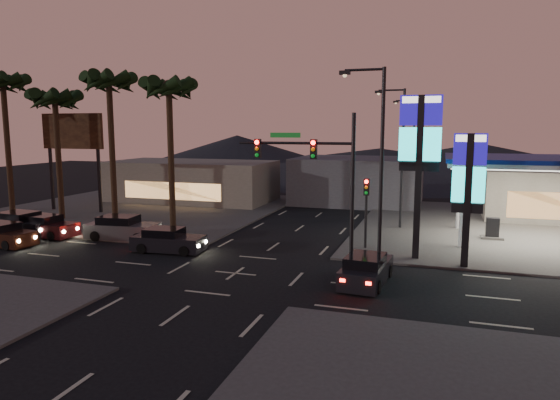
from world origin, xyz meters
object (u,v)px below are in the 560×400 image
(traffic_signal_mast, at_px, (318,169))
(car_lane_b_mid, at_px, (21,224))
(car_lane_a_mid, at_px, (2,235))
(car_lane_b_rear, at_px, (45,227))
(pylon_sign_short, at_px, (469,180))
(pylon_sign_tall, at_px, (420,144))
(suv_station, at_px, (366,270))
(car_lane_a_front, at_px, (168,241))
(gas_station, at_px, (549,164))
(car_lane_b_front, at_px, (122,228))

(traffic_signal_mast, bearing_deg, car_lane_b_mid, 174.79)
(car_lane_a_mid, xyz_separation_m, car_lane_b_rear, (0.61, 2.91, 0.02))
(pylon_sign_short, height_order, car_lane_a_mid, pylon_sign_short)
(pylon_sign_tall, distance_m, car_lane_a_mid, 25.74)
(suv_station, bearing_deg, pylon_sign_short, 42.48)
(car_lane_b_mid, distance_m, suv_station, 24.24)
(car_lane_a_front, bearing_deg, gas_station, 22.79)
(traffic_signal_mast, distance_m, suv_station, 5.57)
(pylon_sign_tall, relative_size, suv_station, 2.06)
(car_lane_b_front, xyz_separation_m, car_lane_b_mid, (-7.34, -1.03, 0.02))
(gas_station, height_order, pylon_sign_tall, pylon_sign_tall)
(traffic_signal_mast, bearing_deg, car_lane_a_front, 174.18)
(gas_station, distance_m, car_lane_b_mid, 34.71)
(pylon_sign_tall, distance_m, car_lane_b_rear, 24.82)
(car_lane_b_front, relative_size, suv_station, 1.13)
(traffic_signal_mast, bearing_deg, pylon_sign_tall, 36.52)
(pylon_sign_short, bearing_deg, car_lane_b_rear, -179.08)
(car_lane_b_rear, bearing_deg, car_lane_a_mid, -101.75)
(pylon_sign_tall, height_order, car_lane_b_mid, pylon_sign_tall)
(gas_station, height_order, car_lane_a_front, gas_station)
(pylon_sign_tall, bearing_deg, car_lane_b_mid, -176.53)
(car_lane_b_mid, xyz_separation_m, suv_station, (23.98, -3.55, -0.09))
(car_lane_b_mid, height_order, car_lane_b_rear, car_lane_b_mid)
(traffic_signal_mast, distance_m, car_lane_b_front, 14.90)
(suv_station, bearing_deg, pylon_sign_tall, 68.63)
(pylon_sign_tall, bearing_deg, car_lane_a_mid, -170.04)
(pylon_sign_short, bearing_deg, traffic_signal_mast, -160.87)
(car_lane_b_front, bearing_deg, car_lane_b_rear, -170.93)
(pylon_sign_short, bearing_deg, car_lane_b_mid, -178.84)
(gas_station, xyz_separation_m, pylon_sign_tall, (-7.50, -6.50, 1.31))
(car_lane_b_front, distance_m, suv_station, 17.25)
(pylon_sign_tall, relative_size, car_lane_a_front, 2.04)
(car_lane_a_mid, distance_m, car_lane_b_rear, 2.98)
(car_lane_a_mid, height_order, car_lane_b_mid, car_lane_b_mid)
(pylon_sign_tall, relative_size, traffic_signal_mast, 1.12)
(traffic_signal_mast, height_order, car_lane_b_rear, traffic_signal_mast)
(gas_station, bearing_deg, suv_station, -129.27)
(pylon_sign_short, distance_m, car_lane_a_mid, 27.71)
(car_lane_a_front, relative_size, car_lane_a_mid, 0.98)
(car_lane_b_mid, bearing_deg, car_lane_a_front, -4.72)
(traffic_signal_mast, xyz_separation_m, car_lane_b_rear, (-19.37, 2.09, -4.55))
(car_lane_b_front, bearing_deg, suv_station, -15.38)
(car_lane_b_mid, xyz_separation_m, car_lane_b_rear, (1.87, 0.15, -0.07))
(gas_station, distance_m, pylon_sign_tall, 10.01)
(car_lane_a_mid, xyz_separation_m, car_lane_b_front, (6.08, 3.79, 0.07))
(car_lane_a_front, height_order, car_lane_b_rear, car_lane_b_rear)
(pylon_sign_tall, height_order, car_lane_b_front, pylon_sign_tall)
(gas_station, relative_size, pylon_sign_short, 1.74)
(car_lane_a_front, distance_m, car_lane_b_front, 5.00)
(traffic_signal_mast, bearing_deg, car_lane_b_rear, 173.85)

